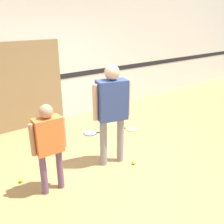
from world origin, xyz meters
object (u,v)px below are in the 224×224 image
object	(u,v)px
racket_second_spare	(131,129)
person_instructor	(112,105)
tennis_ball_by_spare_racket	(102,131)
tennis_ball_near_instructor	(134,163)
tennis_ball_stray_left	(21,180)
racket_spare_on_floor	(91,133)
person_student_left	(49,140)

from	to	relation	value
racket_second_spare	person_instructor	bearing A→B (deg)	84.18
person_instructor	tennis_ball_by_spare_racket	bearing A→B (deg)	78.33
tennis_ball_near_instructor	tennis_ball_stray_left	xyz separation A→B (m)	(-1.68, 0.66, 0.00)
racket_spare_on_floor	tennis_ball_stray_left	xyz separation A→B (m)	(-1.76, -0.79, 0.02)
person_instructor	racket_second_spare	size ratio (longest dim) A/B	3.64
person_instructor	tennis_ball_by_spare_racket	size ratio (longest dim) A/B	25.25
tennis_ball_near_instructor	person_instructor	bearing A→B (deg)	131.86
person_student_left	racket_second_spare	world-z (taller)	person_student_left
racket_spare_on_floor	tennis_ball_near_instructor	xyz separation A→B (m)	(-0.08, -1.45, 0.02)
person_instructor	tennis_ball_stray_left	xyz separation A→B (m)	(-1.43, 0.38, -1.00)
person_instructor	tennis_ball_stray_left	world-z (taller)	person_instructor
person_instructor	racket_spare_on_floor	xyz separation A→B (m)	(0.33, 1.17, -1.02)
racket_spare_on_floor	tennis_ball_near_instructor	world-z (taller)	tennis_ball_near_instructor
racket_spare_on_floor	racket_second_spare	xyz separation A→B (m)	(0.82, -0.35, 0.00)
tennis_ball_near_instructor	tennis_ball_stray_left	size ratio (longest dim) A/B	1.00
tennis_ball_by_spare_racket	tennis_ball_near_instructor	bearing A→B (deg)	-101.84
person_instructor	racket_spare_on_floor	bearing A→B (deg)	89.14
racket_second_spare	tennis_ball_stray_left	bearing A→B (deg)	58.53
person_student_left	tennis_ball_by_spare_racket	size ratio (longest dim) A/B	19.63
tennis_ball_stray_left	person_instructor	bearing A→B (deg)	-14.88
person_student_left	tennis_ball_near_instructor	xyz separation A→B (m)	(1.36, -0.20, -0.77)
person_student_left	tennis_ball_stray_left	bearing A→B (deg)	127.05
person_student_left	racket_spare_on_floor	xyz separation A→B (m)	(1.44, 1.25, -0.79)
tennis_ball_by_spare_racket	tennis_ball_stray_left	world-z (taller)	same
tennis_ball_stray_left	tennis_ball_near_instructor	bearing A→B (deg)	-21.39
tennis_ball_near_instructor	racket_second_spare	bearing A→B (deg)	50.33
person_instructor	tennis_ball_stray_left	distance (m)	1.78
racket_spare_on_floor	racket_second_spare	distance (m)	0.90
person_instructor	tennis_ball_stray_left	bearing A→B (deg)	-179.97
racket_second_spare	tennis_ball_near_instructor	bearing A→B (deg)	99.27
racket_second_spare	tennis_ball_stray_left	size ratio (longest dim) A/B	6.94
person_instructor	racket_spare_on_floor	size ratio (longest dim) A/B	3.28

